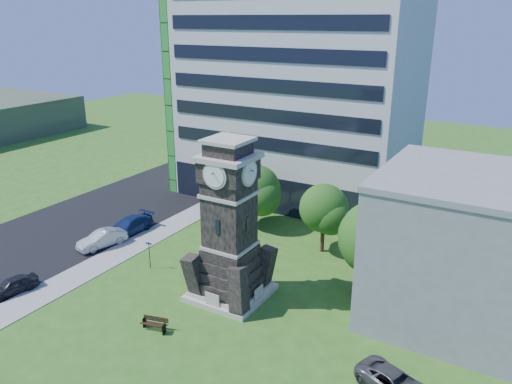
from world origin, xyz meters
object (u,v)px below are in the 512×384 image
Objects in this scene: car_street_north at (129,226)px; car_east_lot at (395,383)px; car_street_south at (13,285)px; street_sign at (149,252)px; clock_tower at (230,231)px; car_street_mid at (102,239)px; park_bench at (155,323)px.

car_street_north reaches higher than car_east_lot.
street_sign is (6.40, 8.38, 0.87)m from car_street_south.
clock_tower is 15.63m from car_street_mid.
car_street_south is at bearing -150.73° from clock_tower.
car_street_mid is 1.88× the size of street_sign.
street_sign is at bearing 178.78° from clock_tower.
car_street_mid is at bearing 175.59° from clock_tower.
car_street_north is at bearing 104.02° from car_street_mid.
street_sign is at bearing 66.45° from car_street_south.
car_street_north is 2.22× the size of street_sign.
park_bench is at bearing -37.51° from car_street_north.
street_sign is (6.68, -0.97, 0.77)m from car_street_mid.
street_sign is (-8.23, 0.18, -3.77)m from clock_tower.
car_east_lot is 22.40m from street_sign.
car_street_south is at bearing 118.70° from car_east_lot.
clock_tower is at bearing -14.33° from car_street_north.
car_street_south is 0.70× the size of car_street_north.
park_bench is (12.64, 1.82, -0.14)m from car_street_south.
car_street_south is 0.82× the size of car_east_lot.
car_street_mid is (-14.91, 1.15, -4.53)m from clock_tower.
car_east_lot is at bearing -14.15° from car_street_north.
park_bench is 0.75× the size of street_sign.
car_street_south is (-14.64, -8.20, -4.64)m from clock_tower.
clock_tower is 2.65× the size of car_east_lot.
car_street_south reaches higher than park_bench.
car_street_north is at bearing 137.66° from street_sign.
car_street_mid is 0.85× the size of car_street_north.
car_east_lot is (28.36, 4.03, 0.00)m from car_street_south.
car_street_mid is at bearing 163.09° from street_sign.
clock_tower is 16.26m from car_street_north.
street_sign is (6.69, -4.46, 0.74)m from car_street_north.
street_sign is at bearing 5.62° from car_street_mid.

